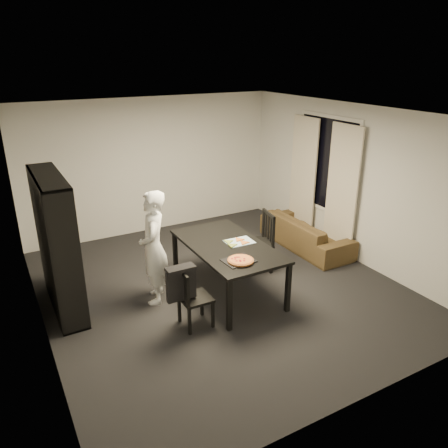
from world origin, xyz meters
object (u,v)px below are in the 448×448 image
pepperoni_pizza (241,260)px  sofa (306,233)px  dining_table (227,249)px  person (154,248)px  chair_right (262,238)px  bookshelf (57,244)px  chair_left (190,294)px  baking_tray (239,261)px

pepperoni_pizza → sofa: 2.58m
dining_table → person: size_ratio=1.12×
chair_right → pepperoni_pizza: 1.38m
chair_right → bookshelf: bearing=-86.4°
chair_left → pepperoni_pizza: bearing=-91.7°
chair_left → sofa: chair_left is taller
chair_left → baking_tray: (0.73, 0.01, 0.30)m
bookshelf → chair_left: size_ratio=2.30×
chair_right → person: person is taller
dining_table → pepperoni_pizza: bearing=-102.2°
dining_table → sofa: 2.21m
dining_table → chair_right: bearing=23.9°
chair_right → sofa: size_ratio=0.51×
bookshelf → chair_right: bookshelf is taller
bookshelf → baking_tray: bearing=-32.2°
person → sofa: size_ratio=0.86×
person → baking_tray: size_ratio=4.09×
person → pepperoni_pizza: (0.88, -0.88, -0.03)m
person → baking_tray: (0.87, -0.84, -0.05)m
person → baking_tray: bearing=69.0°
chair_left → chair_right: size_ratio=0.84×
bookshelf → chair_left: bookshelf is taller
bookshelf → baking_tray: size_ratio=4.75×
bookshelf → sofa: 4.30m
pepperoni_pizza → baking_tray: bearing=99.9°
person → pepperoni_pizza: 1.25m
chair_left → chair_right: chair_right is taller
dining_table → sofa: size_ratio=0.96×
pepperoni_pizza → person: bearing=135.0°
dining_table → baking_tray: (-0.13, -0.54, 0.07)m
bookshelf → person: (1.19, -0.45, -0.13)m
pepperoni_pizza → chair_left: bearing=177.7°
baking_tray → pepperoni_pizza: size_ratio=1.14×
chair_left → sofa: bearing=-65.9°
dining_table → pepperoni_pizza: size_ratio=5.25×
dining_table → person: bearing=163.1°
person → sofa: 3.13m
chair_right → pepperoni_pizza: bearing=-34.8°
chair_right → baking_tray: (-0.98, -0.91, 0.21)m
pepperoni_pizza → sofa: (2.18, 1.29, -0.51)m
chair_right → pepperoni_pizza: size_ratio=2.80×
person → sofa: person is taller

